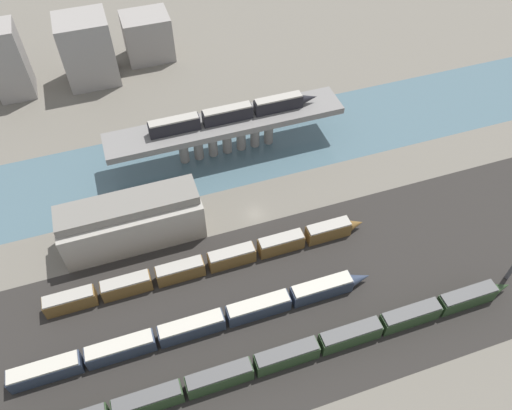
{
  "coord_description": "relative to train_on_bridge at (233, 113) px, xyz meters",
  "views": [
    {
      "loc": [
        -23.25,
        -70.07,
        88.44
      ],
      "look_at": [
        0.0,
        -0.73,
        4.01
      ],
      "focal_mm": 35.0,
      "sensor_mm": 36.0,
      "label": 1
    }
  ],
  "objects": [
    {
      "name": "ground_plane",
      "position": [
        -1.9,
        -22.54,
        -11.84
      ],
      "size": [
        400.0,
        400.0,
        0.0
      ],
      "primitive_type": "plane",
      "color": "#666056"
    },
    {
      "name": "railbed_yard",
      "position": [
        -1.9,
        -46.54,
        -11.83
      ],
      "size": [
        280.0,
        42.0,
        0.01
      ],
      "primitive_type": "cube",
      "color": "#282623",
      "rests_on": "ground"
    },
    {
      "name": "river_water",
      "position": [
        -1.9,
        0.0,
        -11.84
      ],
      "size": [
        320.0,
        26.23,
        0.01
      ],
      "primitive_type": "cube",
      "color": "#47606B",
      "rests_on": "ground"
    },
    {
      "name": "bridge",
      "position": [
        -1.9,
        0.0,
        -3.92
      ],
      "size": [
        59.31,
        9.57,
        10.03
      ],
      "color": "slate",
      "rests_on": "ground"
    },
    {
      "name": "train_on_bridge",
      "position": [
        0.0,
        0.0,
        0.0
      ],
      "size": [
        42.67,
        2.68,
        3.71
      ],
      "color": "black",
      "rests_on": "bridge"
    },
    {
      "name": "train_yard_near",
      "position": [
        -12.67,
        -57.88,
        -9.81
      ],
      "size": [
        104.96,
        2.94,
        4.12
      ],
      "color": "#23381E",
      "rests_on": "ground"
    },
    {
      "name": "train_yard_mid",
      "position": [
        -21.13,
        -46.83,
        -9.96
      ],
      "size": [
        70.59,
        3.06,
        3.83
      ],
      "color": "#2D384C",
      "rests_on": "ground"
    },
    {
      "name": "train_yard_far",
      "position": [
        -15.13,
        -33.69,
        -9.89
      ],
      "size": [
        68.83,
        2.97,
        3.95
      ],
      "color": "brown",
      "rests_on": "ground"
    },
    {
      "name": "warehouse_building",
      "position": [
        -29.01,
        -20.26,
        -6.26
      ],
      "size": [
        29.95,
        10.27,
        11.73
      ],
      "color": "#9E998E",
      "rests_on": "ground"
    },
    {
      "name": "city_block_left",
      "position": [
        -52.29,
        43.31,
        -1.49
      ],
      "size": [
        9.66,
        10.11,
        20.7
      ],
      "primitive_type": "cube",
      "color": "gray",
      "rests_on": "ground"
    },
    {
      "name": "city_block_center",
      "position": [
        -30.55,
        43.08,
        -2.09
      ],
      "size": [
        14.31,
        12.7,
        19.51
      ],
      "primitive_type": "cube",
      "color": "gray",
      "rests_on": "ground"
    },
    {
      "name": "city_block_right",
      "position": [
        -12.46,
        49.82,
        -4.94
      ],
      "size": [
        14.05,
        11.45,
        13.8
      ],
      "primitive_type": "cube",
      "color": "gray",
      "rests_on": "ground"
    }
  ]
}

